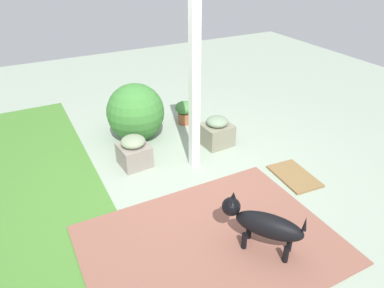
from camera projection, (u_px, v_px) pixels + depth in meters
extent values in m
plane|color=#94A490|center=(191.00, 179.00, 4.47)|extent=(12.00, 12.00, 0.00)
cube|color=#895646|center=(211.00, 244.00, 3.51)|extent=(1.80, 2.40, 0.02)
cube|color=white|center=(194.00, 79.00, 4.16)|extent=(0.11, 0.11, 2.37)
cube|color=gray|center=(217.00, 135.00, 5.14)|extent=(0.39, 0.42, 0.31)
ellipsoid|color=gray|center=(217.00, 121.00, 5.04)|extent=(0.31, 0.31, 0.14)
cube|color=gray|center=(134.00, 155.00, 4.69)|extent=(0.41, 0.40, 0.29)
ellipsoid|color=gray|center=(133.00, 142.00, 4.58)|extent=(0.32, 0.32, 0.14)
sphere|color=#3A7A32|center=(136.00, 112.00, 5.19)|extent=(0.83, 0.83, 0.83)
cylinder|color=#A55B3B|center=(185.00, 118.00, 5.78)|extent=(0.22, 0.22, 0.18)
ellipsoid|color=#478440|center=(185.00, 108.00, 5.69)|extent=(0.32, 0.32, 0.19)
ellipsoid|color=black|center=(269.00, 226.00, 3.30)|extent=(0.64, 0.56, 0.23)
sphere|color=black|center=(231.00, 207.00, 3.39)|extent=(0.18, 0.18, 0.18)
cone|color=black|center=(230.00, 201.00, 3.30)|extent=(0.05, 0.05, 0.07)
cone|color=black|center=(233.00, 195.00, 3.38)|extent=(0.05, 0.05, 0.07)
cylinder|color=black|center=(244.00, 241.00, 3.42)|extent=(0.05, 0.05, 0.19)
cylinder|color=black|center=(249.00, 231.00, 3.54)|extent=(0.05, 0.05, 0.19)
cylinder|color=black|center=(286.00, 255.00, 3.27)|extent=(0.05, 0.05, 0.19)
cylinder|color=black|center=(289.00, 244.00, 3.39)|extent=(0.05, 0.05, 0.19)
cone|color=black|center=(305.00, 224.00, 3.12)|extent=(0.04, 0.04, 0.15)
cube|color=olive|center=(294.00, 176.00, 4.50)|extent=(0.67, 0.45, 0.03)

